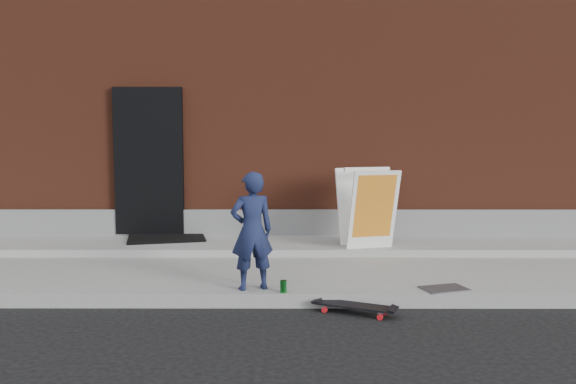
{
  "coord_description": "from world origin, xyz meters",
  "views": [
    {
      "loc": [
        -0.44,
        -5.65,
        1.75
      ],
      "look_at": [
        -0.46,
        0.8,
        1.13
      ],
      "focal_mm": 35.0,
      "sensor_mm": 36.0,
      "label": 1
    }
  ],
  "objects_px": {
    "skateboard": "(354,306)",
    "soda_can": "(283,286)",
    "child": "(252,231)",
    "pizza_sign": "(367,207)"
  },
  "relations": [
    {
      "from": "skateboard",
      "to": "soda_can",
      "type": "relative_size",
      "value": 6.5
    },
    {
      "from": "child",
      "to": "skateboard",
      "type": "relative_size",
      "value": 1.49
    },
    {
      "from": "child",
      "to": "soda_can",
      "type": "bearing_deg",
      "value": 140.98
    },
    {
      "from": "skateboard",
      "to": "pizza_sign",
      "type": "relative_size",
      "value": 0.76
    },
    {
      "from": "child",
      "to": "pizza_sign",
      "type": "bearing_deg",
      "value": -145.9
    },
    {
      "from": "child",
      "to": "skateboard",
      "type": "distance_m",
      "value": 1.31
    },
    {
      "from": "child",
      "to": "pizza_sign",
      "type": "xyz_separation_m",
      "value": [
        1.47,
        1.84,
        0.03
      ]
    },
    {
      "from": "child",
      "to": "pizza_sign",
      "type": "distance_m",
      "value": 2.36
    },
    {
      "from": "skateboard",
      "to": "pizza_sign",
      "type": "distance_m",
      "value": 2.37
    },
    {
      "from": "child",
      "to": "soda_can",
      "type": "xyz_separation_m",
      "value": [
        0.33,
        -0.13,
        -0.56
      ]
    }
  ]
}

